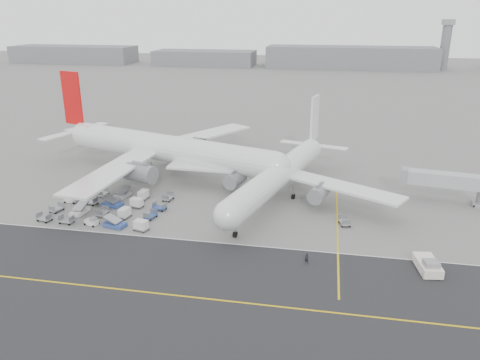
% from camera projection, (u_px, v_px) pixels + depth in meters
% --- Properties ---
extents(ground, '(700.00, 700.00, 0.00)m').
position_uv_depth(ground, '(161.00, 232.00, 80.58)').
color(ground, gray).
rests_on(ground, ground).
extents(taxiway, '(220.00, 59.00, 0.03)m').
position_uv_depth(taxiway, '(151.00, 293.00, 63.08)').
color(taxiway, '#28282A').
rests_on(taxiway, ground).
extents(horizon_buildings, '(520.00, 28.00, 28.00)m').
position_uv_depth(horizon_buildings, '(334.00, 68.00, 315.80)').
color(horizon_buildings, slate).
rests_on(horizon_buildings, ground).
extents(control_tower, '(7.00, 7.00, 31.25)m').
position_uv_depth(control_tower, '(445.00, 44.00, 302.80)').
color(control_tower, slate).
rests_on(control_tower, ground).
extents(airliner_a, '(61.69, 60.51, 22.04)m').
position_uv_depth(airliner_a, '(162.00, 148.00, 107.15)').
color(airliner_a, white).
rests_on(airliner_a, ground).
extents(airliner_b, '(48.33, 49.38, 17.44)m').
position_uv_depth(airliner_b, '(280.00, 174.00, 93.97)').
color(airliner_b, white).
rests_on(airliner_b, ground).
extents(pushback_tug, '(3.58, 7.77, 2.19)m').
position_uv_depth(pushback_tug, '(428.00, 265.00, 68.20)').
color(pushback_tug, white).
rests_on(pushback_tug, ground).
extents(jet_bridge, '(16.63, 5.44, 6.20)m').
position_uv_depth(jet_bridge, '(444.00, 181.00, 91.92)').
color(jet_bridge, gray).
rests_on(jet_bridge, ground).
extents(gse_cluster, '(29.29, 24.83, 1.94)m').
position_uv_depth(gse_cluster, '(108.00, 210.00, 89.21)').
color(gse_cluster, gray).
rests_on(gse_cluster, ground).
extents(stray_dolly, '(2.19, 2.86, 1.56)m').
position_uv_depth(stray_dolly, '(344.00, 225.00, 83.09)').
color(stray_dolly, silver).
rests_on(stray_dolly, ground).
extents(ground_crew_a, '(0.75, 0.62, 1.75)m').
position_uv_depth(ground_crew_a, '(307.00, 258.00, 70.10)').
color(ground_crew_a, black).
rests_on(ground_crew_a, ground).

